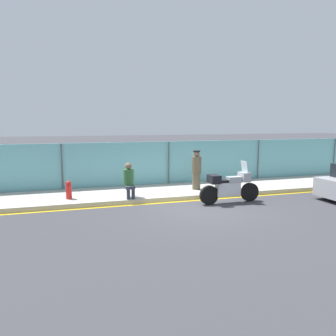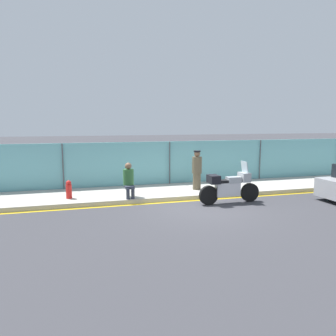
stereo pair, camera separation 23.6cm
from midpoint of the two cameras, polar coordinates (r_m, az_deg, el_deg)
The scene contains 8 objects.
ground_plane at distance 11.61m, azimuth 5.02°, elevation -6.86°, with size 120.00×120.00×0.00m, color #38383D.
sidewalk at distance 13.83m, azimuth 1.26°, elevation -4.03°, with size 34.51×2.68×0.17m.
curb_paint_stripe at distance 12.53m, azimuth 3.29°, elevation -5.71°, with size 34.51×0.18×0.01m.
storefront_fence at distance 15.02m, azimuth -0.41°, elevation 0.67°, with size 32.78×0.17×2.09m.
motorcycle at distance 12.25m, azimuth 10.09°, elevation -3.18°, with size 2.39×0.52×1.54m.
officer_standing at distance 13.67m, azimuth 4.49°, elevation -0.30°, with size 0.40×0.40×1.63m.
person_seated_on_curb at distance 12.32m, azimuth -7.37°, elevation -1.82°, with size 0.40×0.68×1.30m.
fire_hydrant at distance 12.61m, azimuth -17.42°, elevation -3.66°, with size 0.21×0.27×0.67m.
Camera 1 is at (-4.30, -10.38, 3.00)m, focal length 35.00 mm.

